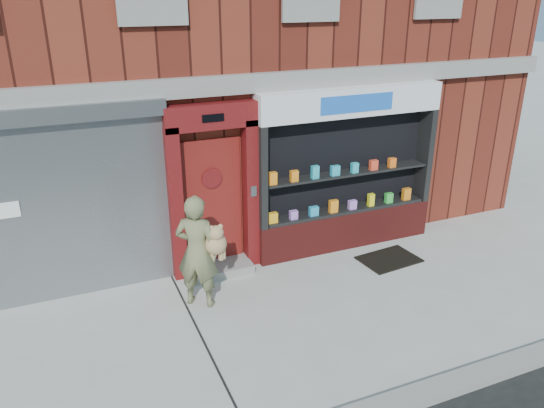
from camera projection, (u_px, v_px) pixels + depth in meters
ground at (302, 314)px, 7.96m from camera, size 80.00×80.00×0.00m
curb at (384, 408)px, 6.10m from camera, size 60.00×0.30×0.12m
building at (186, 16)px, 11.57m from camera, size 12.00×8.16×8.00m
shutter_bay at (66, 193)px, 7.87m from camera, size 3.10×0.30×3.04m
red_door_bay at (214, 190)px, 8.73m from camera, size 1.52×0.58×2.90m
pharmacy_bay at (346, 177)px, 9.62m from camera, size 3.50×0.41×3.00m
woman at (199, 251)px, 7.91m from camera, size 0.83×0.73×1.79m
doormat at (389, 259)px, 9.56m from camera, size 1.10×0.82×0.03m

